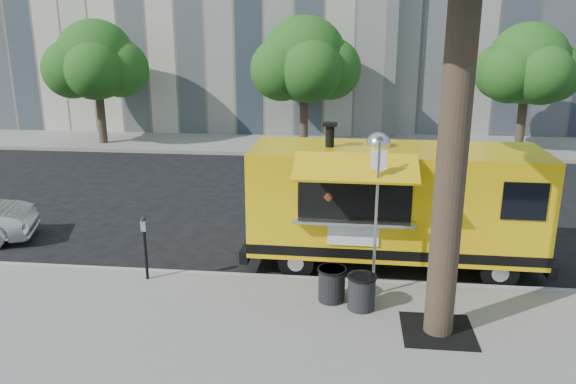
{
  "coord_description": "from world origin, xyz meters",
  "views": [
    {
      "loc": [
        1.03,
        -11.48,
        5.05
      ],
      "look_at": [
        -0.26,
        0.0,
        1.7
      ],
      "focal_mm": 35.0,
      "sensor_mm": 36.0,
      "label": 1
    }
  ],
  "objects_px": {
    "far_tree_b": "(304,59)",
    "sign_post": "(376,211)",
    "parking_meter": "(145,241)",
    "trash_bin_right": "(362,291)",
    "trash_bin_left": "(332,283)",
    "far_tree_c": "(528,64)",
    "food_truck": "(392,203)",
    "far_tree_a": "(96,60)"
  },
  "relations": [
    {
      "from": "far_tree_b",
      "to": "sign_post",
      "type": "xyz_separation_m",
      "value": [
        2.55,
        -14.25,
        -1.98
      ]
    },
    {
      "from": "parking_meter",
      "to": "trash_bin_right",
      "type": "xyz_separation_m",
      "value": [
        4.32,
        -0.78,
        -0.49
      ]
    },
    {
      "from": "sign_post",
      "to": "trash_bin_left",
      "type": "height_order",
      "value": "sign_post"
    },
    {
      "from": "far_tree_c",
      "to": "parking_meter",
      "type": "xyz_separation_m",
      "value": [
        -11.0,
        -13.75,
        -2.74
      ]
    },
    {
      "from": "far_tree_c",
      "to": "food_truck",
      "type": "height_order",
      "value": "far_tree_c"
    },
    {
      "from": "far_tree_b",
      "to": "trash_bin_left",
      "type": "distance_m",
      "value": 15.05
    },
    {
      "from": "far_tree_c",
      "to": "sign_post",
      "type": "height_order",
      "value": "far_tree_c"
    },
    {
      "from": "sign_post",
      "to": "far_tree_c",
      "type": "bearing_deg",
      "value": 65.19
    },
    {
      "from": "far_tree_c",
      "to": "far_tree_a",
      "type": "bearing_deg",
      "value": -179.68
    },
    {
      "from": "far_tree_c",
      "to": "parking_meter",
      "type": "bearing_deg",
      "value": -128.66
    },
    {
      "from": "trash_bin_left",
      "to": "trash_bin_right",
      "type": "height_order",
      "value": "trash_bin_left"
    },
    {
      "from": "parking_meter",
      "to": "trash_bin_left",
      "type": "bearing_deg",
      "value": -7.85
    },
    {
      "from": "food_truck",
      "to": "parking_meter",
      "type": "bearing_deg",
      "value": -162.28
    },
    {
      "from": "sign_post",
      "to": "trash_bin_right",
      "type": "relative_size",
      "value": 4.64
    },
    {
      "from": "far_tree_c",
      "to": "trash_bin_right",
      "type": "bearing_deg",
      "value": -114.69
    },
    {
      "from": "sign_post",
      "to": "parking_meter",
      "type": "height_order",
      "value": "sign_post"
    },
    {
      "from": "trash_bin_left",
      "to": "sign_post",
      "type": "bearing_deg",
      "value": 22.33
    },
    {
      "from": "far_tree_b",
      "to": "far_tree_c",
      "type": "distance_m",
      "value": 9.01
    },
    {
      "from": "trash_bin_left",
      "to": "trash_bin_right",
      "type": "bearing_deg",
      "value": -25.2
    },
    {
      "from": "trash_bin_left",
      "to": "parking_meter",
      "type": "bearing_deg",
      "value": 172.15
    },
    {
      "from": "food_truck",
      "to": "far_tree_a",
      "type": "bearing_deg",
      "value": 135.32
    },
    {
      "from": "far_tree_a",
      "to": "trash_bin_right",
      "type": "bearing_deg",
      "value": -51.88
    },
    {
      "from": "far_tree_a",
      "to": "food_truck",
      "type": "bearing_deg",
      "value": -45.38
    },
    {
      "from": "far_tree_c",
      "to": "parking_meter",
      "type": "height_order",
      "value": "far_tree_c"
    },
    {
      "from": "far_tree_a",
      "to": "far_tree_b",
      "type": "bearing_deg",
      "value": 2.54
    },
    {
      "from": "far_tree_c",
      "to": "food_truck",
      "type": "distance_m",
      "value": 13.82
    },
    {
      "from": "far_tree_c",
      "to": "trash_bin_left",
      "type": "distance_m",
      "value": 16.32
    },
    {
      "from": "far_tree_a",
      "to": "far_tree_b",
      "type": "height_order",
      "value": "far_tree_b"
    },
    {
      "from": "parking_meter",
      "to": "trash_bin_left",
      "type": "height_order",
      "value": "parking_meter"
    },
    {
      "from": "trash_bin_left",
      "to": "far_tree_a",
      "type": "bearing_deg",
      "value": 127.24
    },
    {
      "from": "trash_bin_right",
      "to": "far_tree_a",
      "type": "bearing_deg",
      "value": 128.12
    },
    {
      "from": "food_truck",
      "to": "trash_bin_left",
      "type": "xyz_separation_m",
      "value": [
        -1.2,
        -2.04,
        -0.99
      ]
    },
    {
      "from": "far_tree_a",
      "to": "parking_meter",
      "type": "bearing_deg",
      "value": -62.85
    },
    {
      "from": "far_tree_b",
      "to": "food_truck",
      "type": "distance_m",
      "value": 13.09
    },
    {
      "from": "far_tree_b",
      "to": "sign_post",
      "type": "bearing_deg",
      "value": -79.85
    },
    {
      "from": "sign_post",
      "to": "food_truck",
      "type": "height_order",
      "value": "sign_post"
    },
    {
      "from": "trash_bin_left",
      "to": "far_tree_c",
      "type": "bearing_deg",
      "value": 63.13
    },
    {
      "from": "far_tree_c",
      "to": "food_truck",
      "type": "xyz_separation_m",
      "value": [
        -6.03,
        -12.23,
        -2.24
      ]
    },
    {
      "from": "far_tree_b",
      "to": "food_truck",
      "type": "bearing_deg",
      "value": -76.67
    },
    {
      "from": "far_tree_a",
      "to": "far_tree_b",
      "type": "distance_m",
      "value": 9.01
    },
    {
      "from": "parking_meter",
      "to": "far_tree_c",
      "type": "bearing_deg",
      "value": 51.34
    },
    {
      "from": "far_tree_c",
      "to": "sign_post",
      "type": "bearing_deg",
      "value": -114.81
    }
  ]
}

